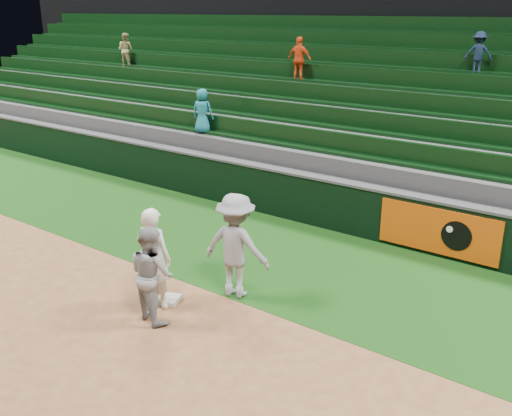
{
  "coord_description": "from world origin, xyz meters",
  "views": [
    {
      "loc": [
        6.59,
        -6.37,
        5.09
      ],
      "look_at": [
        0.18,
        2.3,
        1.3
      ],
      "focal_mm": 40.0,
      "sensor_mm": 36.0,
      "label": 1
    }
  ],
  "objects_px": {
    "first_base": "(169,299)",
    "base_coach": "(236,246)",
    "first_baseman": "(154,258)",
    "baserunner": "(152,274)"
  },
  "relations": [
    {
      "from": "first_base",
      "to": "first_baseman",
      "type": "distance_m",
      "value": 0.92
    },
    {
      "from": "first_base",
      "to": "first_baseman",
      "type": "height_order",
      "value": "first_baseman"
    },
    {
      "from": "first_base",
      "to": "base_coach",
      "type": "relative_size",
      "value": 0.2
    },
    {
      "from": "first_base",
      "to": "base_coach",
      "type": "height_order",
      "value": "base_coach"
    },
    {
      "from": "first_base",
      "to": "base_coach",
      "type": "bearing_deg",
      "value": 48.65
    },
    {
      "from": "first_baseman",
      "to": "baserunner",
      "type": "bearing_deg",
      "value": 120.49
    },
    {
      "from": "first_baseman",
      "to": "first_base",
      "type": "bearing_deg",
      "value": -122.21
    },
    {
      "from": "first_baseman",
      "to": "base_coach",
      "type": "xyz_separation_m",
      "value": [
        0.92,
        1.17,
        0.06
      ]
    },
    {
      "from": "baserunner",
      "to": "base_coach",
      "type": "height_order",
      "value": "base_coach"
    },
    {
      "from": "first_base",
      "to": "first_baseman",
      "type": "xyz_separation_m",
      "value": [
        -0.09,
        -0.21,
        0.89
      ]
    }
  ]
}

